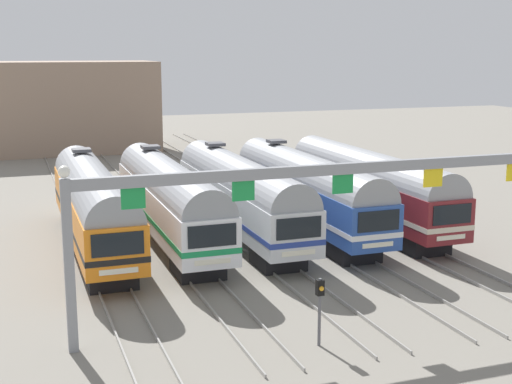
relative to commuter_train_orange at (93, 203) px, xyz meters
The scene contains 10 objects.
ground_plane 8.93m from the commuter_train_orange, ahead, with size 160.00×160.00×0.00m, color gray.
track_bed 19.19m from the commuter_train_orange, 63.39° to the left, with size 18.54×70.00×0.15m.
commuter_train_orange is the anchor object (origin of this frame).
commuter_train_white 4.26m from the commuter_train_orange, ahead, with size 2.88×18.06×5.05m.
commuter_train_silver 8.52m from the commuter_train_orange, ahead, with size 2.88×18.06×5.05m.
commuter_train_blue 12.77m from the commuter_train_orange, ahead, with size 2.88×18.06×5.05m.
commuter_train_maroon 17.03m from the commuter_train_orange, ahead, with size 2.88×18.06×4.77m.
catenary_gantry 16.17m from the commuter_train_orange, 57.75° to the right, with size 22.27×0.44×6.97m.
yard_signal_mast 17.33m from the commuter_train_orange, 68.35° to the right, with size 0.28×0.35×2.65m.
maintenance_building 41.30m from the commuter_train_orange, 87.61° to the left, with size 19.85×10.00×9.74m, color gray.
Camera 1 is at (-12.70, -38.86, 10.96)m, focal length 49.57 mm.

